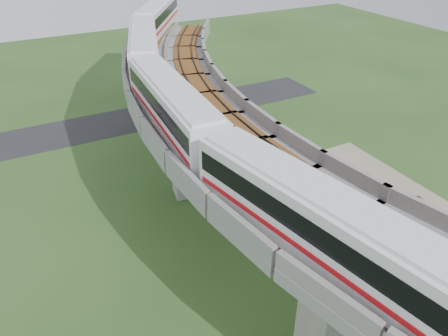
% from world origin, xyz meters
% --- Properties ---
extents(ground, '(160.00, 160.00, 0.00)m').
position_xyz_m(ground, '(0.00, 0.00, 0.00)').
color(ground, '#2B4B1E').
rests_on(ground, ground).
extents(dirt_lot, '(18.00, 26.00, 0.04)m').
position_xyz_m(dirt_lot, '(14.00, -2.00, 0.02)').
color(dirt_lot, gray).
rests_on(dirt_lot, ground).
extents(asphalt_road, '(60.00, 8.00, 0.03)m').
position_xyz_m(asphalt_road, '(0.00, 30.00, 0.01)').
color(asphalt_road, '#232326').
rests_on(asphalt_road, ground).
extents(viaduct, '(19.58, 73.98, 11.40)m').
position_xyz_m(viaduct, '(3.84, 0.00, 9.05)').
color(viaduct, '#99968E').
rests_on(viaduct, ground).
extents(metro_train, '(16.86, 60.26, 3.64)m').
position_xyz_m(metro_train, '(1.35, 10.89, 12.31)').
color(metro_train, silver).
rests_on(metro_train, ground).
extents(fence, '(3.87, 38.73, 1.50)m').
position_xyz_m(fence, '(9.75, 0.00, 0.75)').
color(fence, '#2D382D').
rests_on(fence, ground).
extents(tree_0, '(1.82, 1.82, 2.98)m').
position_xyz_m(tree_0, '(12.09, 23.89, 2.19)').
color(tree_0, '#382314').
rests_on(tree_0, ground).
extents(tree_1, '(2.64, 2.64, 2.82)m').
position_xyz_m(tree_1, '(8.68, 17.37, 1.69)').
color(tree_1, '#382314').
rests_on(tree_1, ground).
extents(tree_2, '(2.33, 2.33, 2.66)m').
position_xyz_m(tree_2, '(6.91, 11.10, 1.66)').
color(tree_2, '#382314').
rests_on(tree_2, ground).
extents(tree_3, '(2.03, 2.03, 2.73)m').
position_xyz_m(tree_3, '(5.94, 2.00, 1.86)').
color(tree_3, '#382314').
rests_on(tree_3, ground).
extents(tree_4, '(2.99, 2.99, 3.76)m').
position_xyz_m(tree_4, '(7.52, -5.11, 2.49)').
color(tree_4, '#382314').
rests_on(tree_4, ground).
extents(tree_5, '(2.60, 2.60, 2.82)m').
position_xyz_m(tree_5, '(8.65, -12.45, 1.71)').
color(tree_5, '#382314').
rests_on(tree_5, ground).
extents(car_white, '(1.86, 4.11, 1.37)m').
position_xyz_m(car_white, '(11.07, -6.62, 0.72)').
color(car_white, silver).
rests_on(car_white, dirt_lot).
extents(car_red, '(3.14, 3.63, 1.18)m').
position_xyz_m(car_red, '(18.67, -2.87, 0.63)').
color(car_red, maroon).
rests_on(car_red, dirt_lot).
extents(car_dark, '(5.12, 3.49, 1.38)m').
position_xyz_m(car_dark, '(12.66, 8.84, 0.73)').
color(car_dark, black).
rests_on(car_dark, dirt_lot).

